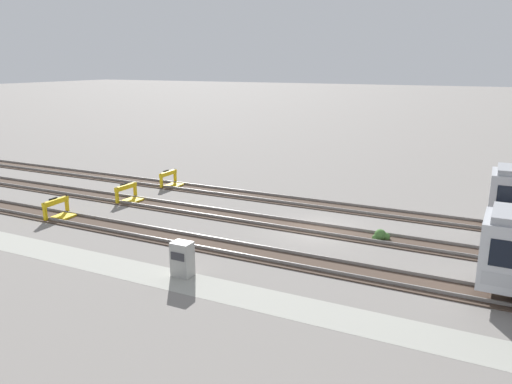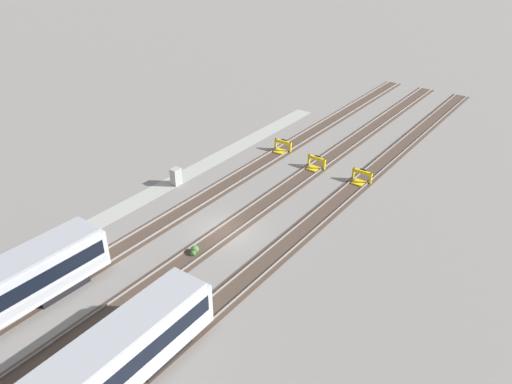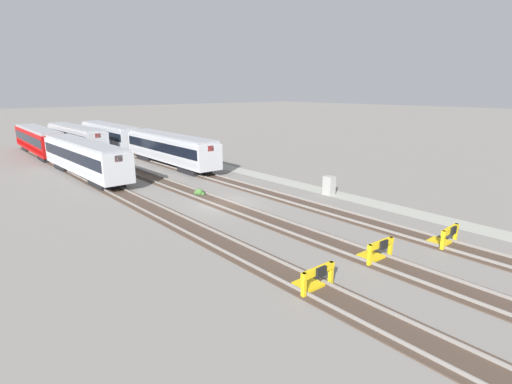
{
  "view_description": "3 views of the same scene",
  "coord_description": "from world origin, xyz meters",
  "px_view_note": "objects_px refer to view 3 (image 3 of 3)",
  "views": [
    {
      "loc": [
        8.92,
        -26.04,
        9.34
      ],
      "look_at": [
        -3.98,
        0.0,
        1.8
      ],
      "focal_mm": 35.0,
      "sensor_mm": 36.0,
      "label": 1
    },
    {
      "loc": [
        25.15,
        21.56,
        22.39
      ],
      "look_at": [
        -3.98,
        0.0,
        1.8
      ],
      "focal_mm": 35.0,
      "sensor_mm": 36.0,
      "label": 2
    },
    {
      "loc": [
        -24.72,
        17.52,
        8.78
      ],
      "look_at": [
        -3.98,
        0.0,
        1.8
      ],
      "focal_mm": 28.0,
      "sensor_mm": 36.0,
      "label": 3
    }
  ],
  "objects_px": {
    "subway_car_front_row_leftmost": "(170,148)",
    "bumper_stop_near_inner_track": "(376,251)",
    "weed_clump": "(199,193)",
    "subway_car_front_row_left_inner": "(39,140)",
    "electrical_cabinet": "(329,185)",
    "subway_car_front_row_centre": "(109,135)",
    "bumper_stop_middle_track": "(314,279)",
    "bumper_stop_nearest_track": "(445,237)",
    "subway_car_front_row_right_inner": "(84,157)",
    "subway_car_front_row_rightmost": "(76,137)"
  },
  "relations": [
    {
      "from": "subway_car_front_row_leftmost",
      "to": "bumper_stop_middle_track",
      "type": "xyz_separation_m",
      "value": [
        -31.48,
        9.84,
        -1.53
      ]
    },
    {
      "from": "subway_car_front_row_leftmost",
      "to": "weed_clump",
      "type": "bearing_deg",
      "value": 160.91
    },
    {
      "from": "bumper_stop_nearest_track",
      "to": "electrical_cabinet",
      "type": "distance_m",
      "value": 12.48
    },
    {
      "from": "subway_car_front_row_leftmost",
      "to": "bumper_stop_near_inner_track",
      "type": "relative_size",
      "value": 8.99
    },
    {
      "from": "bumper_stop_near_inner_track",
      "to": "subway_car_front_row_rightmost",
      "type": "bearing_deg",
      "value": 0.04
    },
    {
      "from": "subway_car_front_row_centre",
      "to": "bumper_stop_near_inner_track",
      "type": "bearing_deg",
      "value": 174.47
    },
    {
      "from": "subway_car_front_row_right_inner",
      "to": "subway_car_front_row_rightmost",
      "type": "distance_m",
      "value": 19.54
    },
    {
      "from": "subway_car_front_row_leftmost",
      "to": "bumper_stop_nearest_track",
      "type": "height_order",
      "value": "subway_car_front_row_leftmost"
    },
    {
      "from": "subway_car_front_row_leftmost",
      "to": "bumper_stop_near_inner_track",
      "type": "xyz_separation_m",
      "value": [
        -31.48,
        4.92,
        -1.53
      ]
    },
    {
      "from": "subway_car_front_row_left_inner",
      "to": "weed_clump",
      "type": "height_order",
      "value": "subway_car_front_row_left_inner"
    },
    {
      "from": "bumper_stop_middle_track",
      "to": "subway_car_front_row_rightmost",
      "type": "bearing_deg",
      "value": -5.54
    },
    {
      "from": "subway_car_front_row_right_inner",
      "to": "subway_car_front_row_rightmost",
      "type": "relative_size",
      "value": 1.0
    },
    {
      "from": "bumper_stop_middle_track",
      "to": "electrical_cabinet",
      "type": "xyz_separation_m",
      "value": [
        10.5,
        -13.69,
        0.29
      ]
    },
    {
      "from": "subway_car_front_row_left_inner",
      "to": "bumper_stop_near_inner_track",
      "type": "distance_m",
      "value": 50.64
    },
    {
      "from": "subway_car_front_row_leftmost",
      "to": "weed_clump",
      "type": "relative_size",
      "value": 19.62
    },
    {
      "from": "subway_car_front_row_left_inner",
      "to": "subway_car_front_row_rightmost",
      "type": "xyz_separation_m",
      "value": [
        0.05,
        -4.9,
        0.0
      ]
    },
    {
      "from": "subway_car_front_row_left_inner",
      "to": "electrical_cabinet",
      "type": "distance_m",
      "value": 42.18
    },
    {
      "from": "bumper_stop_nearest_track",
      "to": "bumper_stop_middle_track",
      "type": "bearing_deg",
      "value": 82.12
    },
    {
      "from": "bumper_stop_near_inner_track",
      "to": "subway_car_front_row_right_inner",
      "type": "bearing_deg",
      "value": 8.79
    },
    {
      "from": "weed_clump",
      "to": "bumper_stop_nearest_track",
      "type": "bearing_deg",
      "value": -165.63
    },
    {
      "from": "bumper_stop_near_inner_track",
      "to": "bumper_stop_nearest_track",
      "type": "bearing_deg",
      "value": -105.52
    },
    {
      "from": "bumper_stop_near_inner_track",
      "to": "weed_clump",
      "type": "relative_size",
      "value": 2.18
    },
    {
      "from": "subway_car_front_row_leftmost",
      "to": "electrical_cabinet",
      "type": "xyz_separation_m",
      "value": [
        -20.99,
        -3.85,
        -1.24
      ]
    },
    {
      "from": "subway_car_front_row_leftmost",
      "to": "subway_car_front_row_left_inner",
      "type": "bearing_deg",
      "value": 27.56
    },
    {
      "from": "subway_car_front_row_left_inner",
      "to": "weed_clump",
      "type": "bearing_deg",
      "value": -171.35
    },
    {
      "from": "subway_car_front_row_centre",
      "to": "weed_clump",
      "type": "distance_m",
      "value": 33.49
    },
    {
      "from": "subway_car_front_row_left_inner",
      "to": "weed_clump",
      "type": "relative_size",
      "value": 19.63
    },
    {
      "from": "subway_car_front_row_rightmost",
      "to": "bumper_stop_nearest_track",
      "type": "bearing_deg",
      "value": -174.56
    },
    {
      "from": "subway_car_front_row_rightmost",
      "to": "bumper_stop_nearest_track",
      "type": "xyz_separation_m",
      "value": [
        -51.78,
        -4.93,
        -1.53
      ]
    },
    {
      "from": "subway_car_front_row_leftmost",
      "to": "bumper_stop_near_inner_track",
      "type": "bearing_deg",
      "value": 171.12
    },
    {
      "from": "subway_car_front_row_left_inner",
      "to": "electrical_cabinet",
      "type": "relative_size",
      "value": 11.29
    },
    {
      "from": "subway_car_front_row_centre",
      "to": "subway_car_front_row_rightmost",
      "type": "distance_m",
      "value": 4.93
    },
    {
      "from": "bumper_stop_nearest_track",
      "to": "weed_clump",
      "type": "relative_size",
      "value": 2.18
    },
    {
      "from": "weed_clump",
      "to": "subway_car_front_row_centre",
      "type": "bearing_deg",
      "value": -8.3
    },
    {
      "from": "electrical_cabinet",
      "to": "weed_clump",
      "type": "relative_size",
      "value": 1.74
    },
    {
      "from": "subway_car_front_row_centre",
      "to": "subway_car_front_row_right_inner",
      "type": "relative_size",
      "value": 1.0
    },
    {
      "from": "subway_car_front_row_right_inner",
      "to": "subway_car_front_row_rightmost",
      "type": "xyz_separation_m",
      "value": [
        18.93,
        -4.83,
        0.0
      ]
    },
    {
      "from": "subway_car_front_row_right_inner",
      "to": "bumper_stop_middle_track",
      "type": "xyz_separation_m",
      "value": [
        -31.48,
        0.05,
        -1.53
      ]
    },
    {
      "from": "bumper_stop_nearest_track",
      "to": "weed_clump",
      "type": "distance_m",
      "value": 19.44
    },
    {
      "from": "electrical_cabinet",
      "to": "bumper_stop_middle_track",
      "type": "bearing_deg",
      "value": 127.49
    },
    {
      "from": "subway_car_front_row_centre",
      "to": "bumper_stop_middle_track",
      "type": "relative_size",
      "value": 9.03
    },
    {
      "from": "subway_car_front_row_centre",
      "to": "subway_car_front_row_right_inner",
      "type": "xyz_separation_m",
      "value": [
        -19.08,
        9.76,
        0.0
      ]
    },
    {
      "from": "bumper_stop_nearest_track",
      "to": "subway_car_front_row_centre",
      "type": "bearing_deg",
      "value": -0.0
    },
    {
      "from": "subway_car_front_row_right_inner",
      "to": "bumper_stop_near_inner_track",
      "type": "height_order",
      "value": "subway_car_front_row_right_inner"
    },
    {
      "from": "subway_car_front_row_left_inner",
      "to": "subway_car_front_row_right_inner",
      "type": "distance_m",
      "value": 18.89
    },
    {
      "from": "subway_car_front_row_rightmost",
      "to": "weed_clump",
      "type": "xyz_separation_m",
      "value": [
        -32.95,
        -0.1,
        -1.8
      ]
    },
    {
      "from": "bumper_stop_nearest_track",
      "to": "weed_clump",
      "type": "xyz_separation_m",
      "value": [
        18.83,
        4.83,
        -0.27
      ]
    },
    {
      "from": "subway_car_front_row_centre",
      "to": "bumper_stop_near_inner_track",
      "type": "xyz_separation_m",
      "value": [
        -50.56,
        4.9,
        -1.53
      ]
    },
    {
      "from": "bumper_stop_nearest_track",
      "to": "electrical_cabinet",
      "type": "bearing_deg",
      "value": -18.08
    },
    {
      "from": "subway_car_front_row_leftmost",
      "to": "subway_car_front_row_left_inner",
      "type": "relative_size",
      "value": 1.0
    }
  ]
}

